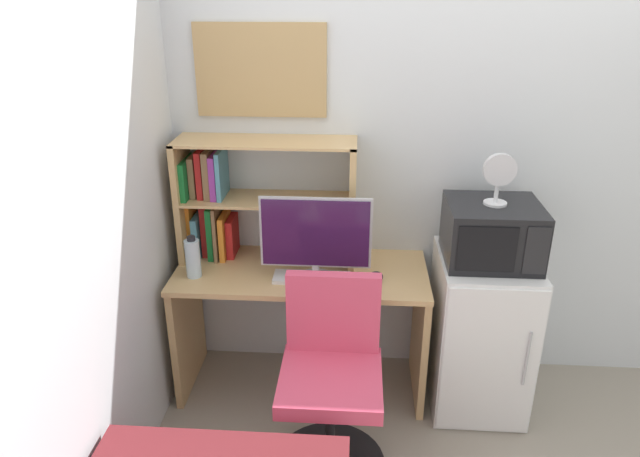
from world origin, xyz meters
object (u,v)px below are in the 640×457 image
Objects in this scene: microwave at (492,232)px; computer_mouse at (376,276)px; mini_fridge at (479,332)px; keyboard at (312,278)px; monitor at (316,237)px; water_bottle at (193,258)px; desk_chair at (331,389)px; wall_corkboard at (261,71)px; hutch_bookshelf at (238,198)px; desk_fan at (499,176)px.

computer_mouse is at bearing -176.54° from microwave.
keyboard is at bearing -176.37° from mini_fridge.
monitor reaches higher than water_bottle.
desk_chair is (-0.20, -0.47, -0.33)m from computer_mouse.
water_bottle reaches higher than keyboard.
microwave reaches higher than mini_fridge.
computer_mouse is 1.19m from wall_corkboard.
desk_fan reaches higher than hutch_bookshelf.
water_bottle is 0.95m from desk_chair.
mini_fridge is at bearing 3.86° from monitor.
wall_corkboard is (-1.16, 0.32, 1.28)m from mini_fridge.
hutch_bookshelf is 1.30m from microwave.
keyboard is at bearing -31.99° from hutch_bookshelf.
water_bottle is 0.24× the size of desk_chair.
desk_fan is (1.47, 0.06, 0.45)m from water_bottle.
desk_fan reaches higher than desk_chair.
keyboard is (-0.02, 0.00, -0.23)m from monitor.
hutch_bookshelf is at bearing 148.01° from keyboard.
mini_fridge is 1.76m from wall_corkboard.
desk_chair is (-0.75, -0.50, -0.01)m from mini_fridge.
monitor is at bearing -176.29° from desk_fan.
desk_chair is at bearing -146.22° from mini_fridge.
monitor is 0.38m from computer_mouse.
desk_fan is at bearing -107.44° from microwave.
hutch_bookshelf is at bearing 127.05° from desk_chair.
microwave is (0.55, 0.03, 0.24)m from computer_mouse.
wall_corkboard reaches higher than computer_mouse.
hutch_bookshelf is at bearing 171.30° from microwave.
computer_mouse is 0.15× the size of wall_corkboard.
water_bottle is (-0.60, -0.00, 0.09)m from keyboard.
water_bottle is at bearing -178.20° from computer_mouse.
desk_fan is at bearing -8.94° from hutch_bookshelf.
mini_fridge is at bearing -8.83° from hutch_bookshelf.
hutch_bookshelf is 2.08× the size of microwave.
water_bottle is (-0.92, -0.03, 0.09)m from computer_mouse.
monitor is 0.63m from water_bottle.
wall_corkboard is (-0.41, 0.82, 1.29)m from desk_chair.
keyboard is 0.61m from water_bottle.
microwave is (1.48, 0.06, 0.16)m from water_bottle.
desk_chair is 1.58m from wall_corkboard.
hutch_bookshelf is 4.19× the size of water_bottle.
keyboard is at bearing -175.55° from computer_mouse.
desk_fan reaches higher than keyboard.
microwave is at bearing 3.83° from keyboard.
computer_mouse is at bearing 5.16° from monitor.
hutch_bookshelf is 0.40m from water_bottle.
hutch_bookshelf is 0.51m from monitor.
mini_fridge is 1.89× the size of microwave.
microwave is 1.76× the size of desk_fan.
computer_mouse is (0.73, -0.23, -0.32)m from hutch_bookshelf.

